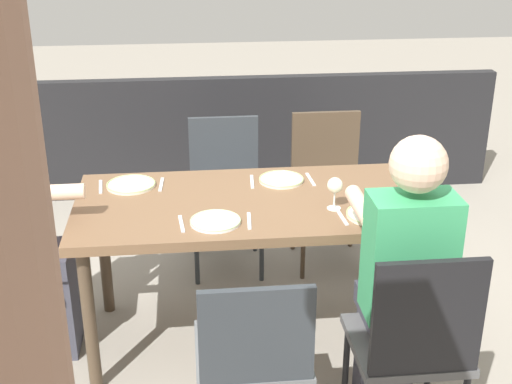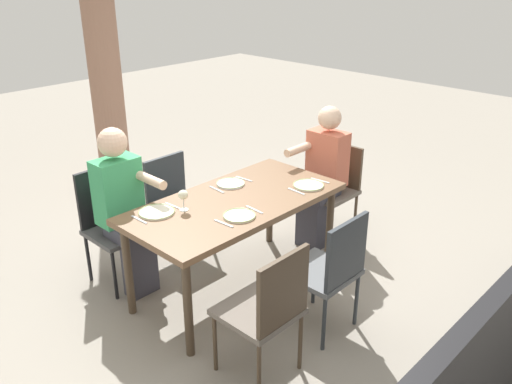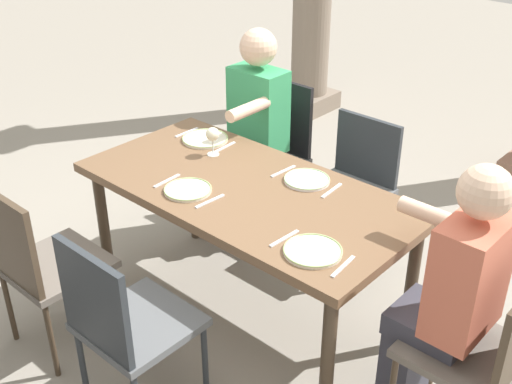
{
  "view_description": "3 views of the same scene",
  "coord_description": "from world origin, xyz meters",
  "views": [
    {
      "loc": [
        0.29,
        3.01,
        2.1
      ],
      "look_at": [
        -0.02,
        0.01,
        0.82
      ],
      "focal_mm": 48.57,
      "sensor_mm": 36.0,
      "label": 1
    },
    {
      "loc": [
        -2.52,
        -2.61,
        2.44
      ],
      "look_at": [
        0.13,
        -0.09,
        0.83
      ],
      "focal_mm": 37.69,
      "sensor_mm": 36.0,
      "label": 2
    },
    {
      "loc": [
        1.86,
        -2.0,
        2.26
      ],
      "look_at": [
        0.12,
        -0.07,
        0.81
      ],
      "focal_mm": 45.27,
      "sensor_mm": 36.0,
      "label": 3
    }
  ],
  "objects": [
    {
      "name": "patio_railing",
      "position": [
        0.0,
        -1.94,
        0.45
      ],
      "size": [
        4.08,
        0.1,
        0.9
      ],
      "primitive_type": "cube",
      "color": "black",
      "rests_on": "ground"
    },
    {
      "name": "chair_mid_south",
      "position": [
        0.07,
        -0.84,
        0.51
      ],
      "size": [
        0.44,
        0.44,
        0.9
      ],
      "color": "#5B5E61",
      "rests_on": "ground"
    },
    {
      "name": "fork_2",
      "position": [
        0.03,
        0.24,
        0.78
      ],
      "size": [
        0.03,
        0.17,
        0.01
      ],
      "primitive_type": "cube",
      "rotation": [
        0.0,
        0.0,
        -0.07
      ],
      "color": "silver",
      "rests_on": "dining_table"
    },
    {
      "name": "fork_0",
      "position": [
        -0.69,
        0.24,
        0.78
      ],
      "size": [
        0.02,
        0.17,
        0.01
      ],
      "primitive_type": "cube",
      "rotation": [
        0.0,
        0.0,
        -0.0
      ],
      "color": "silver",
      "rests_on": "dining_table"
    },
    {
      "name": "spoon_3",
      "position": [
        0.73,
        -0.23,
        0.78
      ],
      "size": [
        0.03,
        0.17,
        0.01
      ],
      "primitive_type": "cube",
      "rotation": [
        0.0,
        0.0,
        0.1
      ],
      "color": "silver",
      "rests_on": "dining_table"
    },
    {
      "name": "fork_3",
      "position": [
        0.43,
        -0.23,
        0.78
      ],
      "size": [
        0.03,
        0.17,
        0.01
      ],
      "primitive_type": "cube",
      "rotation": [
        0.0,
        0.0,
        -0.05
      ],
      "color": "silver",
      "rests_on": "dining_table"
    },
    {
      "name": "plate_1",
      "position": [
        -0.18,
        -0.22,
        0.78
      ],
      "size": [
        0.23,
        0.23,
        0.02
      ],
      "color": "silver",
      "rests_on": "dining_table"
    },
    {
      "name": "chair_west_north",
      "position": [
        -0.55,
        0.84,
        0.52
      ],
      "size": [
        0.44,
        0.44,
        0.93
      ],
      "color": "#4F4F50",
      "rests_on": "ground"
    },
    {
      "name": "ground_plane",
      "position": [
        0.0,
        0.0,
        0.0
      ],
      "size": [
        16.0,
        16.0,
        0.0
      ],
      "primitive_type": "plane",
      "color": "gray"
    },
    {
      "name": "spoon_2",
      "position": [
        0.33,
        0.24,
        0.78
      ],
      "size": [
        0.03,
        0.17,
        0.01
      ],
      "primitive_type": "cube",
      "rotation": [
        0.0,
        0.0,
        0.08
      ],
      "color": "silver",
      "rests_on": "dining_table"
    },
    {
      "name": "diner_man_white",
      "position": [
        -0.55,
        0.64,
        0.71
      ],
      "size": [
        0.35,
        0.5,
        1.31
      ],
      "color": "#3F3F4C",
      "rests_on": "ground"
    },
    {
      "name": "plate_3",
      "position": [
        0.58,
        -0.23,
        0.78
      ],
      "size": [
        0.24,
        0.24,
        0.02
      ],
      "color": "silver",
      "rests_on": "dining_table"
    },
    {
      "name": "plate_2",
      "position": [
        0.18,
        0.24,
        0.78
      ],
      "size": [
        0.23,
        0.23,
        0.02
      ],
      "color": "white",
      "rests_on": "dining_table"
    },
    {
      "name": "plate_0",
      "position": [
        -0.54,
        0.24,
        0.78
      ],
      "size": [
        0.26,
        0.26,
        0.02
      ],
      "color": "silver",
      "rests_on": "dining_table"
    },
    {
      "name": "chair_mid_north",
      "position": [
        0.07,
        0.83,
        0.5
      ],
      "size": [
        0.44,
        0.44,
        0.86
      ],
      "color": "#5B5E61",
      "rests_on": "ground"
    },
    {
      "name": "wine_glass_0",
      "position": [
        -0.37,
        0.14,
        0.89
      ],
      "size": [
        0.07,
        0.07,
        0.15
      ],
      "color": "white",
      "rests_on": "dining_table"
    },
    {
      "name": "dining_table",
      "position": [
        0.0,
        0.0,
        0.7
      ],
      "size": [
        1.68,
        0.83,
        0.77
      ],
      "color": "brown",
      "rests_on": "ground"
    },
    {
      "name": "chair_west_south",
      "position": [
        -0.55,
        -0.84,
        0.52
      ],
      "size": [
        0.44,
        0.44,
        0.91
      ],
      "color": "#6A6158",
      "rests_on": "ground"
    },
    {
      "name": "spoon_0",
      "position": [
        -0.39,
        0.24,
        0.78
      ],
      "size": [
        0.03,
        0.17,
        0.01
      ],
      "primitive_type": "cube",
      "rotation": [
        0.0,
        0.0,
        0.06
      ],
      "color": "silver",
      "rests_on": "dining_table"
    },
    {
      "name": "spoon_1",
      "position": [
        -0.03,
        -0.22,
        0.78
      ],
      "size": [
        0.03,
        0.17,
        0.01
      ],
      "primitive_type": "cube",
      "rotation": [
        0.0,
        0.0,
        -0.07
      ],
      "color": "silver",
      "rests_on": "dining_table"
    },
    {
      "name": "diner_woman_green",
      "position": [
        1.08,
        0.0,
        0.68
      ],
      "size": [
        0.49,
        0.35,
        1.27
      ],
      "color": "#3F3F4C",
      "rests_on": "ground"
    },
    {
      "name": "fork_1",
      "position": [
        -0.33,
        -0.22,
        0.78
      ],
      "size": [
        0.03,
        0.17,
        0.01
      ],
      "primitive_type": "cube",
      "rotation": [
        0.0,
        0.0,
        0.06
      ],
      "color": "silver",
      "rests_on": "dining_table"
    }
  ]
}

